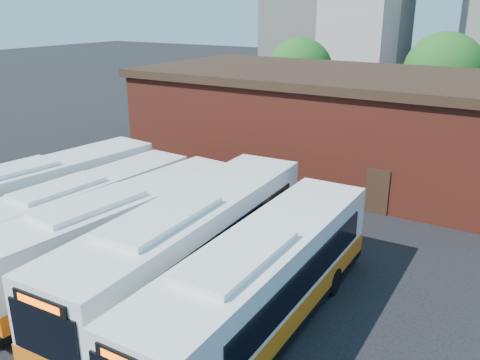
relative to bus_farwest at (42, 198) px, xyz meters
The scene contains 10 objects.
ground 10.98m from the bus_farwest, 20.53° to the right, with size 220.00×220.00×0.00m, color black.
bus_farwest is the anchor object (origin of this frame).
bus_west 3.10m from the bus_farwest, ahead, with size 3.06×11.63×3.14m.
bus_midwest 6.25m from the bus_farwest, ahead, with size 3.66×12.61×3.39m.
bus_mideast 9.67m from the bus_farwest, ahead, with size 3.51×13.98×3.78m.
bus_east 13.16m from the bus_farwest, ahead, with size 2.90×13.04×3.54m.
transit_worker 13.09m from the bus_farwest, 21.86° to the right, with size 0.64×0.42×1.75m, color black.
depot_building 19.20m from the bus_farwest, 57.83° to the left, with size 28.60×12.60×6.40m.
tree_west 28.36m from the bus_farwest, 89.63° to the left, with size 6.00×6.00×7.65m.
tree_mid 32.74m from the bus_farwest, 68.02° to the left, with size 6.56×6.56×8.36m.
Camera 1 is at (9.80, -10.57, 10.22)m, focal length 38.00 mm.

